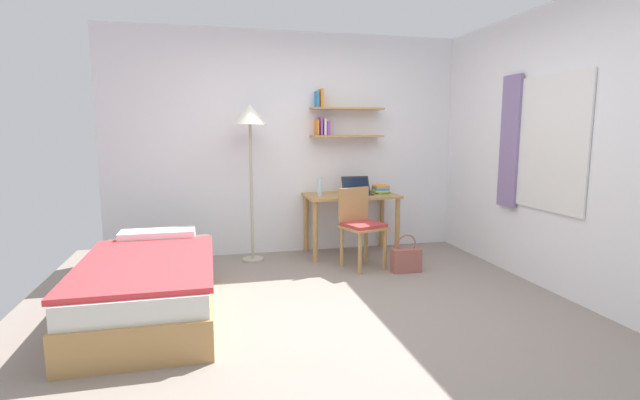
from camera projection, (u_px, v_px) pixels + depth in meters
name	position (u px, v px, depth m)	size (l,w,h in m)	color
ground_plane	(342.00, 311.00, 3.81)	(5.28, 5.28, 0.00)	gray
wall_back	(297.00, 144.00, 5.57)	(4.40, 0.27, 2.60)	white
wall_right	(563.00, 149.00, 4.10)	(0.10, 4.40, 2.60)	white
bed	(150.00, 285.00, 3.72)	(0.99, 1.86, 0.54)	#B2844C
desk	(351.00, 205.00, 5.50)	(1.07, 0.59, 0.72)	#B2844C
desk_chair	(360.00, 223.00, 5.00)	(0.51, 0.50, 0.85)	#B2844C
standing_lamp	(250.00, 124.00, 5.08)	(0.38, 0.38, 1.75)	#B2A893
laptop	(357.00, 190.00, 5.48)	(0.34, 0.23, 0.21)	black
water_bottle	(320.00, 187.00, 5.33)	(0.06, 0.06, 0.20)	silver
book_stack	(380.00, 189.00, 5.57)	(0.20, 0.26, 0.10)	#4CA856
handbag	(406.00, 259.00, 4.86)	(0.30, 0.13, 0.40)	#99564C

